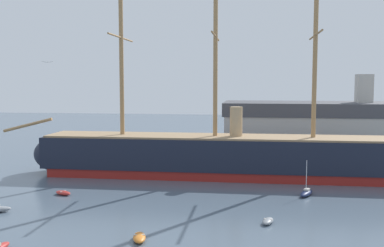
{
  "coord_description": "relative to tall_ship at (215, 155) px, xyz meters",
  "views": [
    {
      "loc": [
        12.03,
        -25.32,
        16.11
      ],
      "look_at": [
        3.39,
        36.79,
        10.37
      ],
      "focal_mm": 41.72,
      "sensor_mm": 36.0,
      "label": 1
    }
  ],
  "objects": [
    {
      "name": "dinghy_mid_right",
      "position": [
        8.26,
        -24.81,
        -3.44
      ],
      "size": [
        1.78,
        2.72,
        0.59
      ],
      "color": "gray",
      "rests_on": "ground"
    },
    {
      "name": "sailboat_alongside_stern",
      "position": [
        14.12,
        -11.23,
        -3.31
      ],
      "size": [
        2.69,
        4.08,
        5.13
      ],
      "color": "#1E284C",
      "rests_on": "ground"
    },
    {
      "name": "seagull_in_flight",
      "position": [
        -13.06,
        -34.91,
        14.35
      ],
      "size": [
        0.98,
        0.62,
        0.13
      ],
      "color": "silver"
    },
    {
      "name": "tall_ship",
      "position": [
        0.0,
        0.0,
        0.0
      ],
      "size": [
        71.27,
        14.41,
        34.31
      ],
      "color": "maroon",
      "rests_on": "ground"
    },
    {
      "name": "motorboat_distant_centre",
      "position": [
        -4.21,
        14.38,
        -3.1
      ],
      "size": [
        2.38,
        4.55,
        1.82
      ],
      "color": "#236670",
      "rests_on": "ground"
    },
    {
      "name": "dinghy_near_centre",
      "position": [
        -4.93,
        -32.29,
        -3.39
      ],
      "size": [
        1.99,
        3.18,
        0.7
      ],
      "color": "orange",
      "rests_on": "ground"
    },
    {
      "name": "dinghy_far_left",
      "position": [
        -32.88,
        5.09,
        -3.5
      ],
      "size": [
        2.16,
        1.83,
        0.47
      ],
      "color": "silver",
      "rests_on": "ground"
    },
    {
      "name": "dinghy_far_right",
      "position": [
        22.05,
        0.73,
        -3.41
      ],
      "size": [
        2.74,
        1.21,
        0.65
      ],
      "color": "silver",
      "rests_on": "ground"
    },
    {
      "name": "dockside_warehouse_right",
      "position": [
        22.87,
        23.04,
        2.22
      ],
      "size": [
        49.07,
        19.11,
        17.9
      ],
      "color": "#565659",
      "rests_on": "ground"
    },
    {
      "name": "dinghy_alongside_bow",
      "position": [
        -20.54,
        -15.64,
        -3.43
      ],
      "size": [
        2.86,
        2.02,
        0.62
      ],
      "color": "#B22D28",
      "rests_on": "ground"
    }
  ]
}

